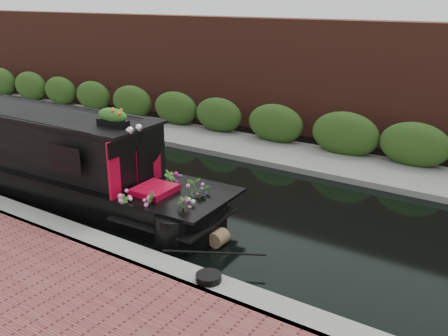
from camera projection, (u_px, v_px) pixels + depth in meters
The scene contains 8 objects.
ground at pixel (183, 193), 12.65m from camera, with size 80.00×80.00×0.00m, color black.
near_bank_coping at pixel (81, 245), 10.06m from camera, with size 40.00×0.60×0.50m, color gray.
far_bank_path at pixel (264, 153), 15.95m from camera, with size 40.00×2.40×0.34m, color slate.
far_hedge at pixel (278, 146), 16.65m from camera, with size 40.00×1.10×2.80m, color #274617.
far_brick_wall at pixel (305, 132), 18.30m from camera, with size 40.00×1.00×8.00m, color #57281D.
narrowboat at pixel (27, 157), 12.95m from camera, with size 11.46×2.56×2.68m.
rope_fender at pixel (219, 238), 9.98m from camera, with size 0.32×0.32×0.35m, color brown.
coiled_mooring_rope at pixel (209, 277), 8.31m from camera, with size 0.44×0.44×0.12m, color black.
Camera 1 is at (7.40, -9.17, 4.76)m, focal length 40.00 mm.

